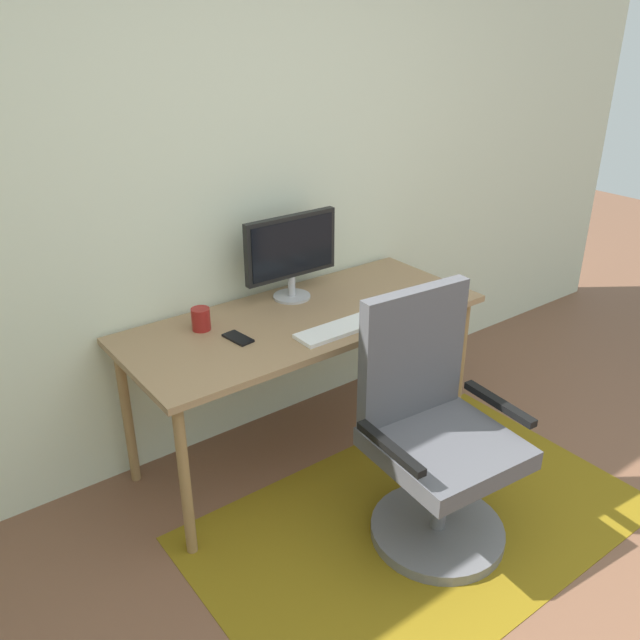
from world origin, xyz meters
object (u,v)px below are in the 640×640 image
(desk, at_px, (305,328))
(monitor, at_px, (291,251))
(computer_mouse, at_px, (398,306))
(coffee_cup, at_px, (201,319))
(keyboard, at_px, (341,328))
(cell_phone, at_px, (238,338))
(office_chair, at_px, (433,445))

(desk, xyz_separation_m, monitor, (0.07, 0.20, 0.30))
(monitor, distance_m, computer_mouse, 0.56)
(coffee_cup, bearing_deg, desk, -19.09)
(desk, bearing_deg, monitor, 70.38)
(desk, distance_m, computer_mouse, 0.44)
(computer_mouse, bearing_deg, keyboard, -178.52)
(monitor, bearing_deg, keyboard, -94.31)
(computer_mouse, height_order, cell_phone, computer_mouse)
(office_chair, bearing_deg, monitor, 95.53)
(monitor, relative_size, office_chair, 0.47)
(computer_mouse, height_order, office_chair, office_chair)
(computer_mouse, bearing_deg, desk, 151.28)
(monitor, xyz_separation_m, cell_phone, (-0.44, -0.23, -0.23))
(keyboard, height_order, coffee_cup, coffee_cup)
(computer_mouse, distance_m, office_chair, 0.70)
(keyboard, distance_m, cell_phone, 0.45)
(monitor, xyz_separation_m, computer_mouse, (0.31, -0.41, -0.22))
(monitor, height_order, coffee_cup, monitor)
(monitor, xyz_separation_m, office_chair, (0.01, -0.96, -0.55))
(desk, distance_m, monitor, 0.37)
(cell_phone, distance_m, office_chair, 0.92)
(keyboard, height_order, computer_mouse, computer_mouse)
(keyboard, height_order, office_chair, office_chair)
(monitor, height_order, keyboard, monitor)
(desk, height_order, keyboard, keyboard)
(coffee_cup, bearing_deg, keyboard, -37.63)
(monitor, bearing_deg, computer_mouse, -53.04)
(desk, xyz_separation_m, office_chair, (0.08, -0.76, -0.25))
(cell_phone, bearing_deg, desk, -3.90)
(computer_mouse, xyz_separation_m, cell_phone, (-0.75, 0.19, -0.01))
(desk, height_order, computer_mouse, computer_mouse)
(desk, height_order, cell_phone, cell_phone)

